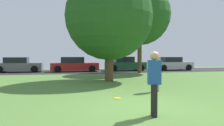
{
  "coord_description": "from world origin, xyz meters",
  "views": [
    {
      "loc": [
        -2.22,
        -6.12,
        1.55
      ],
      "look_at": [
        0.0,
        4.08,
        1.21
      ],
      "focal_mm": 35.2,
      "sensor_mm": 36.0,
      "label": 1
    }
  ],
  "objects_px": {
    "person_catcher": "(154,81)",
    "street_lamp_post": "(109,48)",
    "person_walking": "(156,70)",
    "oak_tree_right": "(140,15)",
    "frisbee_disc": "(117,98)",
    "parked_car_green": "(125,64)",
    "oak_tree_left": "(109,17)",
    "parked_car_red": "(74,65)",
    "parked_car_silver": "(172,64)",
    "parked_car_grey": "(19,65)"
  },
  "relations": [
    {
      "from": "oak_tree_right",
      "to": "person_walking",
      "type": "height_order",
      "value": "oak_tree_right"
    },
    {
      "from": "person_catcher",
      "to": "parked_car_green",
      "type": "bearing_deg",
      "value": 88.8
    },
    {
      "from": "parked_car_silver",
      "to": "street_lamp_post",
      "type": "height_order",
      "value": "street_lamp_post"
    },
    {
      "from": "person_catcher",
      "to": "oak_tree_right",
      "type": "bearing_deg",
      "value": 83.98
    },
    {
      "from": "parked_car_green",
      "to": "street_lamp_post",
      "type": "height_order",
      "value": "street_lamp_post"
    },
    {
      "from": "frisbee_disc",
      "to": "parked_car_green",
      "type": "xyz_separation_m",
      "value": [
        4.31,
        14.42,
        0.66
      ]
    },
    {
      "from": "oak_tree_right",
      "to": "parked_car_red",
      "type": "relative_size",
      "value": 1.75
    },
    {
      "from": "oak_tree_left",
      "to": "parked_car_red",
      "type": "height_order",
      "value": "oak_tree_left"
    },
    {
      "from": "person_walking",
      "to": "street_lamp_post",
      "type": "bearing_deg",
      "value": -6.45
    },
    {
      "from": "parked_car_green",
      "to": "parked_car_grey",
      "type": "bearing_deg",
      "value": 178.85
    },
    {
      "from": "oak_tree_right",
      "to": "person_catcher",
      "type": "bearing_deg",
      "value": -107.96
    },
    {
      "from": "oak_tree_left",
      "to": "person_catcher",
      "type": "relative_size",
      "value": 3.95
    },
    {
      "from": "person_walking",
      "to": "frisbee_disc",
      "type": "xyz_separation_m",
      "value": [
        -2.0,
        -1.13,
        -0.95
      ]
    },
    {
      "from": "parked_car_red",
      "to": "parked_car_green",
      "type": "height_order",
      "value": "parked_car_green"
    },
    {
      "from": "parked_car_green",
      "to": "street_lamp_post",
      "type": "distance_m",
      "value": 4.76
    },
    {
      "from": "oak_tree_left",
      "to": "frisbee_disc",
      "type": "xyz_separation_m",
      "value": [
        -0.8,
        -5.44,
        -3.92
      ]
    },
    {
      "from": "parked_car_grey",
      "to": "parked_car_green",
      "type": "distance_m",
      "value": 10.46
    },
    {
      "from": "person_catcher",
      "to": "frisbee_disc",
      "type": "height_order",
      "value": "person_catcher"
    },
    {
      "from": "parked_car_grey",
      "to": "parked_car_green",
      "type": "bearing_deg",
      "value": -1.15
    },
    {
      "from": "person_catcher",
      "to": "person_walking",
      "type": "xyz_separation_m",
      "value": [
        1.63,
        3.6,
        0.04
      ]
    },
    {
      "from": "person_catcher",
      "to": "parked_car_green",
      "type": "distance_m",
      "value": 17.35
    },
    {
      "from": "oak_tree_left",
      "to": "parked_car_green",
      "type": "height_order",
      "value": "oak_tree_left"
    },
    {
      "from": "parked_car_silver",
      "to": "street_lamp_post",
      "type": "xyz_separation_m",
      "value": [
        -7.65,
        -3.5,
        1.6
      ]
    },
    {
      "from": "person_walking",
      "to": "frisbee_disc",
      "type": "distance_m",
      "value": 2.48
    },
    {
      "from": "person_catcher",
      "to": "frisbee_disc",
      "type": "relative_size",
      "value": 6.18
    },
    {
      "from": "person_walking",
      "to": "parked_car_silver",
      "type": "xyz_separation_m",
      "value": [
        7.54,
        13.0,
        -0.31
      ]
    },
    {
      "from": "frisbee_disc",
      "to": "parked_car_grey",
      "type": "height_order",
      "value": "parked_car_grey"
    },
    {
      "from": "oak_tree_left",
      "to": "street_lamp_post",
      "type": "xyz_separation_m",
      "value": [
        1.09,
        5.2,
        -1.68
      ]
    },
    {
      "from": "oak_tree_right",
      "to": "frisbee_disc",
      "type": "xyz_separation_m",
      "value": [
        -4.8,
        -11.21,
        -5.25
      ]
    },
    {
      "from": "parked_car_green",
      "to": "parked_car_silver",
      "type": "distance_m",
      "value": 5.24
    },
    {
      "from": "parked_car_red",
      "to": "parked_car_green",
      "type": "relative_size",
      "value": 1.13
    },
    {
      "from": "parked_car_grey",
      "to": "parked_car_silver",
      "type": "relative_size",
      "value": 1.05
    },
    {
      "from": "street_lamp_post",
      "to": "parked_car_grey",
      "type": "bearing_deg",
      "value": 153.57
    },
    {
      "from": "person_catcher",
      "to": "street_lamp_post",
      "type": "height_order",
      "value": "street_lamp_post"
    },
    {
      "from": "parked_car_red",
      "to": "parked_car_grey",
      "type": "bearing_deg",
      "value": 175.32
    },
    {
      "from": "parked_car_grey",
      "to": "parked_car_red",
      "type": "height_order",
      "value": "parked_car_red"
    },
    {
      "from": "oak_tree_left",
      "to": "parked_car_red",
      "type": "xyz_separation_m",
      "value": [
        -1.73,
        8.77,
        -3.27
      ]
    },
    {
      "from": "parked_car_grey",
      "to": "parked_car_green",
      "type": "xyz_separation_m",
      "value": [
        10.46,
        -0.21,
        0.02
      ]
    },
    {
      "from": "oak_tree_right",
      "to": "person_walking",
      "type": "relative_size",
      "value": 4.64
    },
    {
      "from": "oak_tree_right",
      "to": "street_lamp_post",
      "type": "distance_m",
      "value": 4.22
    },
    {
      "from": "person_walking",
      "to": "parked_car_green",
      "type": "distance_m",
      "value": 13.49
    },
    {
      "from": "frisbee_disc",
      "to": "parked_car_red",
      "type": "distance_m",
      "value": 14.25
    },
    {
      "from": "parked_car_red",
      "to": "parked_car_silver",
      "type": "bearing_deg",
      "value": -0.4
    },
    {
      "from": "person_walking",
      "to": "oak_tree_left",
      "type": "bearing_deg",
      "value": 8.48
    },
    {
      "from": "oak_tree_right",
      "to": "parked_car_grey",
      "type": "bearing_deg",
      "value": 162.65
    },
    {
      "from": "person_catcher",
      "to": "oak_tree_left",
      "type": "bearing_deg",
      "value": 98.79
    },
    {
      "from": "person_catcher",
      "to": "street_lamp_post",
      "type": "xyz_separation_m",
      "value": [
        1.53,
        13.1,
        1.33
      ]
    },
    {
      "from": "frisbee_disc",
      "to": "parked_car_red",
      "type": "height_order",
      "value": "parked_car_red"
    },
    {
      "from": "parked_car_green",
      "to": "parked_car_silver",
      "type": "relative_size",
      "value": 1.0
    },
    {
      "from": "parked_car_grey",
      "to": "street_lamp_post",
      "type": "bearing_deg",
      "value": -26.43
    }
  ]
}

